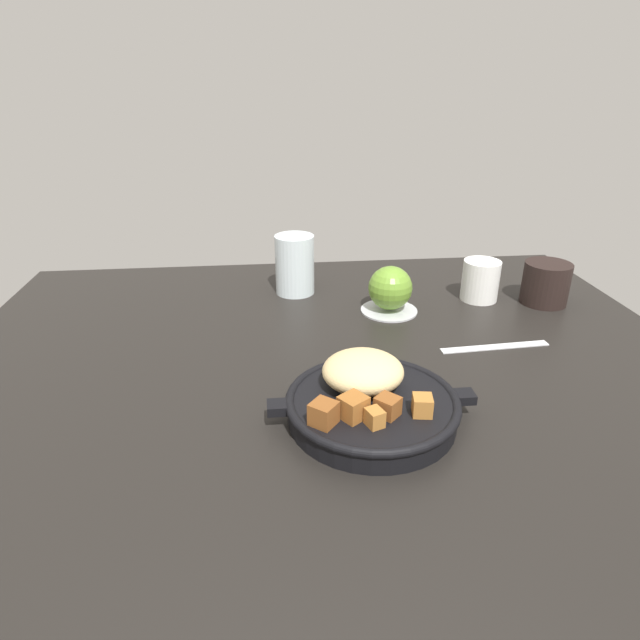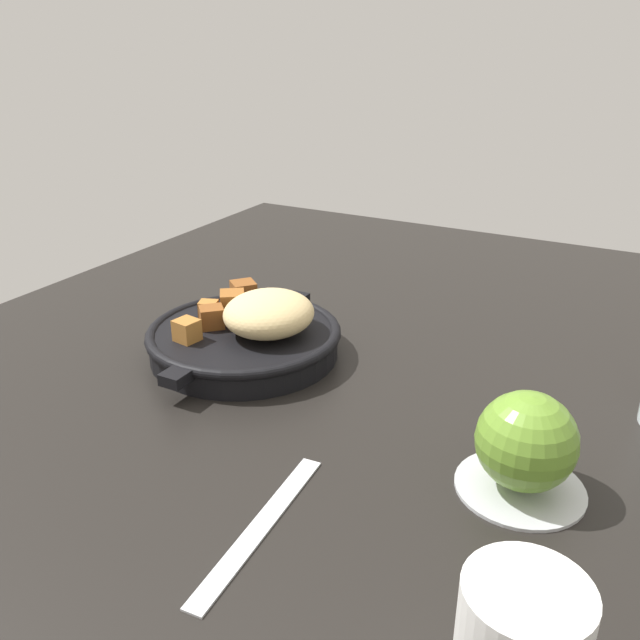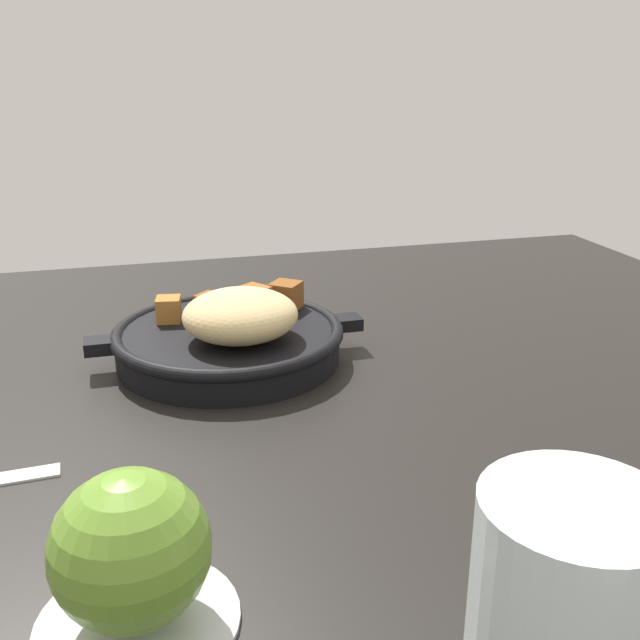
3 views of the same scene
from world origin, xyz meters
The scene contains 5 objects.
ground_plane centered at (0.00, 0.00, -1.20)cm, with size 115.48×99.18×2.40cm, color black.
cast_iron_skillet centered at (3.80, -11.78, 2.65)cm, with size 25.93×21.65×7.65cm.
saucer_plate centered at (13.51, 20.68, 0.30)cm, with size 10.27×10.27×0.60cm, color #B7BABF.
red_apple centered at (13.51, 20.68, 4.54)cm, with size 7.87×7.87×7.87cm, color olive.
butter_knife centered at (27.09, 4.96, 0.18)cm, with size 17.73×1.60×0.36cm, color silver.
Camera 2 is at (59.24, 27.34, 33.62)cm, focal length 37.47 mm.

